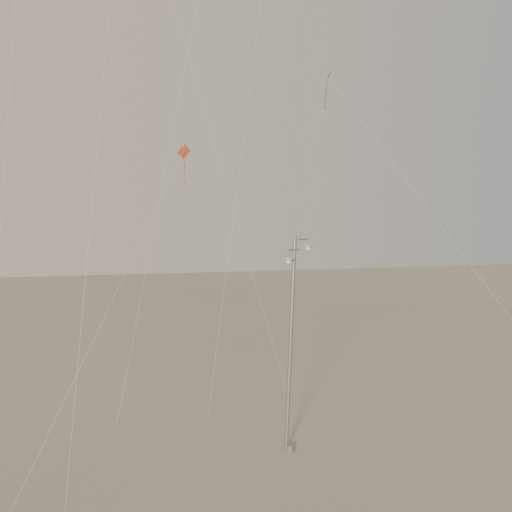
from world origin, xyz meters
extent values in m
cylinder|color=gray|center=(1.45, 6.43, 0.15)|extent=(0.44, 0.44, 0.30)
cylinder|color=gray|center=(1.45, 6.43, 4.98)|extent=(0.56, 0.18, 9.96)
cylinder|color=gray|center=(1.84, 6.43, 10.01)|extent=(0.14, 0.14, 0.18)
cylinder|color=gray|center=(2.07, 6.51, 9.86)|extent=(0.49, 0.24, 0.07)
cylinder|color=gray|center=(2.31, 6.60, 9.71)|extent=(0.06, 0.06, 0.30)
ellipsoid|color=beige|center=(2.31, 6.60, 9.56)|extent=(0.52, 0.52, 0.18)
cylinder|color=gray|center=(1.56, 6.32, 9.41)|extent=(0.59, 0.28, 0.07)
cylinder|color=gray|center=(1.28, 6.21, 9.21)|extent=(0.06, 0.06, 0.40)
ellipsoid|color=beige|center=(1.28, 6.21, 9.01)|extent=(0.52, 0.52, 0.18)
cylinder|color=beige|center=(-10.60, 6.89, 15.56)|extent=(1.34, 13.01, 31.02)
cylinder|color=beige|center=(-7.10, 5.67, 13.38)|extent=(2.89, 13.88, 26.66)
cylinder|color=beige|center=(2.10, 17.23, 19.33)|extent=(7.34, 10.92, 38.56)
cylinder|color=gray|center=(-1.56, 11.78, 0.05)|extent=(0.06, 0.06, 0.10)
cube|color=maroon|center=(-2.84, 10.69, 14.00)|extent=(0.62, 0.44, 0.72)
cylinder|color=maroon|center=(-2.79, 10.83, 13.05)|extent=(0.09, 0.20, 1.28)
cylinder|color=beige|center=(-6.84, 4.97, 7.03)|extent=(8.02, 11.45, 13.96)
cube|color=#312B29|center=(4.56, 10.55, 17.88)|extent=(0.33, 0.73, 0.68)
cylinder|color=#312B29|center=(4.42, 10.51, 16.89)|extent=(0.21, 0.07, 1.33)
cylinder|color=beige|center=(9.91, 6.07, 8.96)|extent=(10.72, 8.96, 17.83)
cylinder|color=beige|center=(-0.35, 20.27, 17.20)|extent=(7.70, 13.17, 34.31)
cylinder|color=gray|center=(3.49, 13.70, 0.05)|extent=(0.06, 0.06, 0.10)
cylinder|color=beige|center=(-2.55, 17.19, 15.99)|extent=(7.47, 10.45, 31.88)
cylinder|color=gray|center=(-6.28, 11.98, 0.05)|extent=(0.06, 0.06, 0.10)
camera|label=1|loc=(-7.29, -24.58, 12.06)|focal=50.00mm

